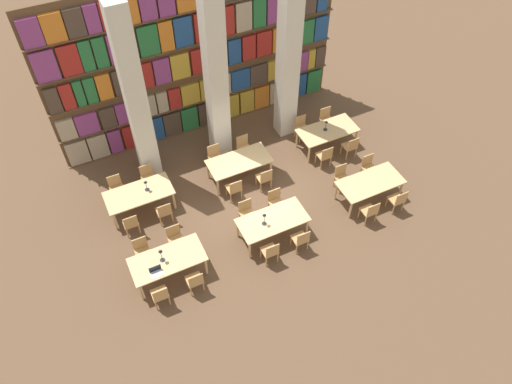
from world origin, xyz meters
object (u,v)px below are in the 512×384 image
Objects in this scene: reading_table_0 at (168,261)px; chair_0 at (160,295)px; reading_table_1 at (273,221)px; chair_4 at (270,251)px; chair_7 at (276,201)px; chair_21 at (302,127)px; desk_lamp_1 at (264,217)px; chair_11 at (368,166)px; reading_table_5 at (327,131)px; desk_lamp_3 at (326,124)px; chair_15 at (148,177)px; pillar_center at (216,77)px; chair_14 at (164,211)px; reading_table_4 at (239,162)px; chair_19 at (244,147)px; chair_17 at (215,156)px; chair_6 at (301,239)px; chair_16 at (234,188)px; desk_lamp_2 at (146,184)px; chair_13 at (116,187)px; chair_1 at (142,250)px; chair_3 at (175,238)px; chair_10 at (398,200)px; chair_12 at (131,223)px; chair_8 at (370,211)px; reading_table_2 at (370,184)px; pillar_right at (288,57)px; pillar_left at (136,100)px; chair_20 at (325,155)px; chair_2 at (195,281)px; desk_lamp_0 at (161,253)px; laptop at (156,272)px; chair_9 at (342,176)px; chair_22 at (351,146)px; chair_23 at (326,119)px.

reading_table_0 is 2.31× the size of chair_0.
chair_4 is (-0.45, -0.77, -0.20)m from reading_table_1.
chair_21 is (2.33, 2.57, 0.00)m from chair_7.
chair_11 is at bearing 10.98° from desk_lamp_1.
desk_lamp_1 reaches higher than chair_11.
desk_lamp_3 is at bearing 152.79° from reading_table_5.
chair_11 and chair_15 have the same top height.
pillar_center is 6.94× the size of chair_4.
reading_table_4 is (2.74, 0.69, 0.20)m from chair_14.
reading_table_4 is 2.31× the size of chair_19.
reading_table_0 is 1.00× the size of reading_table_4.
reading_table_5 is (3.77, -0.74, 0.20)m from chair_17.
chair_16 is at bearing 109.53° from chair_6.
chair_17 is (2.45, 0.69, -0.54)m from desk_lamp_2.
chair_13 is at bearing 127.36° from chair_4.
desk_lamp_1 is (3.34, -0.84, 0.58)m from chair_1.
chair_14 and chair_15 have the same top height.
chair_10 is (6.49, -1.58, 0.00)m from chair_3.
pillar_center is at bearing 50.83° from reading_table_0.
desk_lamp_2 is at bearing 179.86° from desk_lamp_3.
desk_lamp_3 reaches higher than chair_12.
chair_8 is (5.49, -1.58, 0.00)m from chair_3.
reading_table_0 is at bearing 179.65° from reading_table_2.
pillar_right is at bearing -161.54° from chair_19.
pillar_left is 5.69m from chair_4.
chair_0 and chair_19 have the same top height.
chair_20 is at bearing -169.74° from chair_3.
reading_table_5 is (6.03, 3.31, 0.20)m from chair_2.
chair_4 and chair_11 have the same top height.
chair_0 and chair_8 have the same top height.
chair_0 is at bearing 32.32° from chair_21.
chair_14 is (0.62, 1.79, -0.59)m from desk_lamp_0.
pillar_center is 6.94× the size of chair_15.
chair_8 is at bearing -7.76° from reading_table_0.
chair_21 is (-0.54, 0.77, -0.20)m from reading_table_5.
chair_14 is 2.21× the size of desk_lamp_2.
reading_table_2 is at bearing -38.51° from reading_table_4.
chair_19 is at bearing 40.74° from laptop.
chair_9 is 1.00× the size of chair_16.
chair_0 and chair_2 have the same top height.
pillar_left is 7.47m from chair_8.
chair_20 is 1.00× the size of chair_22.
chair_3 and chair_11 have the same top height.
chair_23 reaches higher than reading_table_1.
chair_0 is 1.54m from chair_1.
desk_lamp_1 is 3.25m from chair_8.
pillar_center reaches higher than chair_23.
chair_10 and chair_13 have the same top height.
chair_2 and chair_13 have the same top height.
reading_table_0 is 2.31× the size of chair_7.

